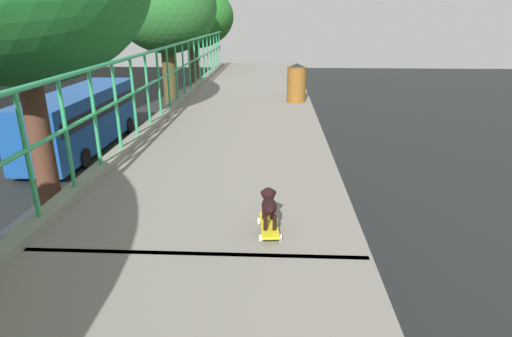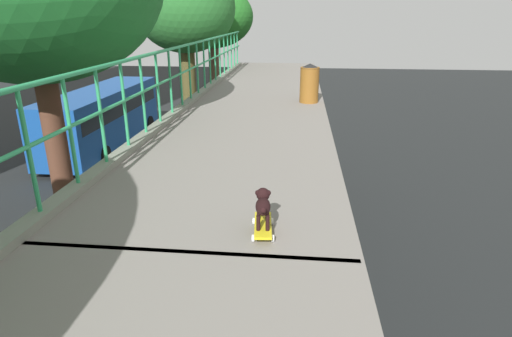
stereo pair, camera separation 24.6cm
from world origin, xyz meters
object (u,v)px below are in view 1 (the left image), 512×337
object	(u,v)px
car_grey_fifth	(50,232)
city_bus	(81,117)
toy_skateboard	(269,226)
litter_bin	(296,82)
small_dog	(269,204)

from	to	relation	value
car_grey_fifth	city_bus	size ratio (longest dim) A/B	0.42
toy_skateboard	litter_bin	bearing A→B (deg)	85.33
toy_skateboard	small_dog	world-z (taller)	small_dog
small_dog	litter_bin	distance (m)	6.26
car_grey_fifth	city_bus	distance (m)	11.17
car_grey_fifth	litter_bin	size ratio (longest dim) A/B	5.04
litter_bin	city_bus	bearing A→B (deg)	131.95
city_bus	litter_bin	xyz separation A→B (m)	(11.02, -12.26, 3.76)
city_bus	small_dog	distance (m)	21.58
toy_skateboard	car_grey_fifth	bearing A→B (deg)	131.17
small_dog	litter_bin	size ratio (longest dim) A/B	0.46
car_grey_fifth	toy_skateboard	world-z (taller)	toy_skateboard
car_grey_fifth	city_bus	world-z (taller)	city_bus
city_bus	litter_bin	world-z (taller)	litter_bin
city_bus	toy_skateboard	world-z (taller)	toy_skateboard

